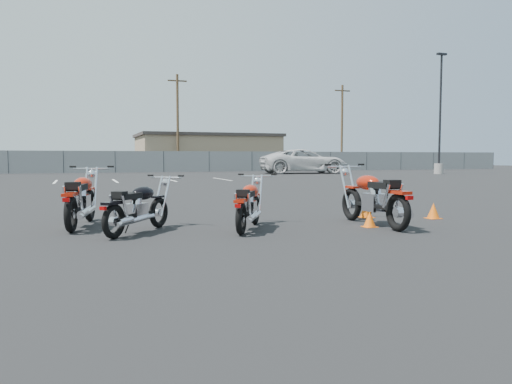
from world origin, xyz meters
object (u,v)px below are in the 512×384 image
object	(u,v)px
motorcycle_second_black	(138,207)
motorcycle_third_red	(249,205)
motorcycle_front_red	(81,199)
motorcycle_rear_red	(374,198)
white_van	(304,154)

from	to	relation	value
motorcycle_second_black	motorcycle_third_red	size ratio (longest dim) A/B	0.92
motorcycle_front_red	motorcycle_rear_red	distance (m)	5.42
motorcycle_front_red	motorcycle_second_black	size ratio (longest dim) A/B	1.30
motorcycle_third_red	motorcycle_rear_red	distance (m)	2.38
motorcycle_front_red	motorcycle_second_black	distance (m)	1.45
motorcycle_front_red	motorcycle_third_red	xyz separation A→B (m)	(2.79, -1.38, -0.07)
motorcycle_second_black	motorcycle_rear_red	distance (m)	4.29
motorcycle_third_red	motorcycle_rear_red	xyz separation A→B (m)	(2.36, -0.30, 0.08)
motorcycle_rear_red	motorcycle_front_red	bearing A→B (deg)	161.98
motorcycle_third_red	white_van	size ratio (longest dim) A/B	0.24
motorcycle_third_red	white_van	xyz separation A→B (m)	(13.96, 27.65, 1.07)
motorcycle_front_red	motorcycle_third_red	bearing A→B (deg)	-26.27
motorcycle_front_red	motorcycle_rear_red	bearing A→B (deg)	-18.02
motorcycle_front_red	motorcycle_second_black	xyz separation A→B (m)	(0.90, -1.13, -0.07)
white_van	motorcycle_third_red	bearing A→B (deg)	159.24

